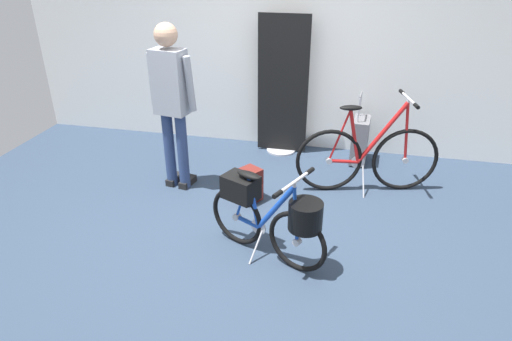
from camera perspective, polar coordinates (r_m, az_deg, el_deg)
name	(u,v)px	position (r m, az deg, el deg)	size (l,w,h in m)	color
ground_plane	(237,236)	(4.03, -2.44, -8.32)	(6.52, 6.52, 0.00)	#2D3D51
back_wall	(282,36)	(5.50, 3.34, 16.79)	(6.52, 0.10, 2.72)	white
floor_banner_stand	(283,94)	(5.38, 3.42, 9.75)	(0.60, 0.36, 1.65)	#B7B7BC
folding_bike_foreground	(271,214)	(3.55, 1.88, -5.54)	(1.04, 0.60, 0.80)	black
display_bike_left	(367,157)	(4.71, 14.01, 1.71)	(1.44, 0.53, 1.02)	black
visitor_near_wall	(172,98)	(4.51, -10.72, 9.04)	(0.53, 0.32, 1.69)	navy
rolling_suitcase	(360,140)	(5.37, 13.11, 3.83)	(0.20, 0.37, 0.83)	slate
backpack_on_floor	(248,186)	(4.47, -0.97, -1.95)	(0.30, 0.31, 0.34)	maroon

